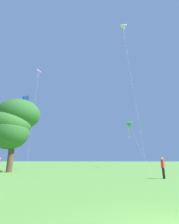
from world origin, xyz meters
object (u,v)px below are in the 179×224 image
object	(u,v)px
kite_pink_low	(38,76)
person_far_back	(163,166)
kite_green_small	(128,124)
kite_white_distant	(123,26)
kite_blue_delta	(24,98)
tree_left_oak	(14,122)

from	to	relation	value
kite_pink_low	person_far_back	bearing A→B (deg)	-43.61
kite_green_small	kite_white_distant	distance (m)	19.61
kite_blue_delta	kite_white_distant	distance (m)	23.30
kite_pink_low	person_far_back	distance (m)	37.86
kite_green_small	kite_pink_low	xyz separation A→B (m)	(-21.97, 0.35, 13.22)
kite_blue_delta	kite_green_small	world-z (taller)	kite_blue_delta
kite_blue_delta	tree_left_oak	xyz separation A→B (m)	(2.66, -6.81, -6.44)
kite_blue_delta	tree_left_oak	distance (m)	9.74
kite_green_small	tree_left_oak	xyz separation A→B (m)	(-17.75, -14.91, -2.44)
kite_white_distant	tree_left_oak	world-z (taller)	kite_white_distant
kite_blue_delta	person_far_back	distance (m)	27.61
kite_blue_delta	kite_pink_low	size ratio (longest dim) A/B	0.57
person_far_back	kite_pink_low	bearing A→B (deg)	136.39
kite_blue_delta	person_far_back	bearing A→B (deg)	-31.88
kite_pink_low	kite_white_distant	distance (m)	23.80
kite_blue_delta	tree_left_oak	world-z (taller)	kite_blue_delta
kite_blue_delta	kite_white_distant	size ratio (longest dim) A/B	0.53
person_far_back	tree_left_oak	xyz separation A→B (m)	(-18.39, 6.28, 5.74)
kite_blue_delta	kite_white_distant	xyz separation A→B (m)	(19.44, -2.20, 12.66)
kite_green_small	kite_pink_low	size ratio (longest dim) A/B	0.51
tree_left_oak	kite_blue_delta	bearing A→B (deg)	111.32
kite_blue_delta	kite_green_small	xyz separation A→B (m)	(20.41, 8.10, -4.00)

